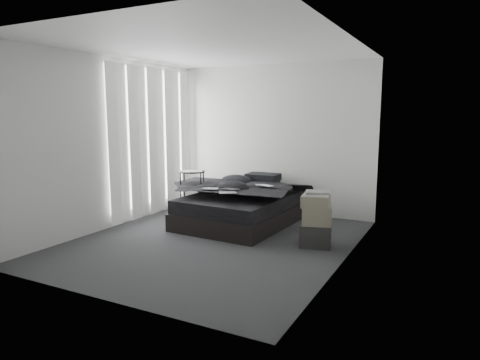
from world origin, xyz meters
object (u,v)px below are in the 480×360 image
at_px(bed, 241,216).
at_px(laptop, 262,181).
at_px(box_lower, 316,235).
at_px(side_stand, 192,195).

xyz_separation_m(bed, laptop, (0.36, 0.03, 0.58)).
height_order(bed, box_lower, box_lower).
relative_size(bed, laptop, 6.24).
distance_m(bed, side_stand, 0.91).
bearing_deg(side_stand, laptop, 4.81).
bearing_deg(bed, box_lower, -19.28).
bearing_deg(side_stand, bed, 4.91).
bearing_deg(bed, side_stand, -172.17).
bearing_deg(box_lower, side_stand, 167.55).
height_order(bed, side_stand, side_stand).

